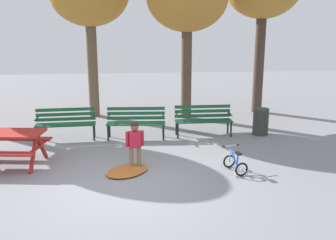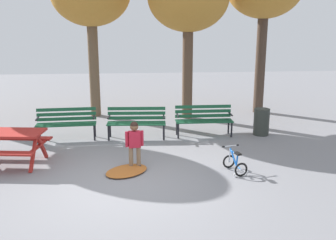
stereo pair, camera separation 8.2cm
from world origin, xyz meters
The scene contains 9 objects.
ground centered at (0.00, 0.00, 0.00)m, with size 36.00×36.00×0.00m, color gray.
picnic_table centered at (-2.74, 1.48, 0.59)m, with size 1.96×1.57×0.79m.
park_bench_far_left centered at (-1.65, 3.37, 0.51)m, with size 1.62×0.54×0.85m.
park_bench_left centered at (0.26, 3.30, 0.51)m, with size 1.63×0.56×0.85m.
park_bench_right centered at (2.16, 3.39, 0.51)m, with size 1.60×0.47×0.85m.
child_standing centered at (0.19, 0.98, 0.62)m, with size 0.40×0.20×1.05m.
kids_bicycle centered at (2.32, 0.54, 0.20)m, with size 0.48×0.62×0.54m.
leaf_pile centered at (0.01, 0.74, 0.04)m, with size 0.98×0.69×0.07m, color #9E5623.
trash_bin centered at (3.81, 3.30, 0.38)m, with size 0.44×0.44×0.76m, color #2D332D.
Camera 1 is at (0.12, -6.98, 3.07)m, focal length 40.97 mm.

